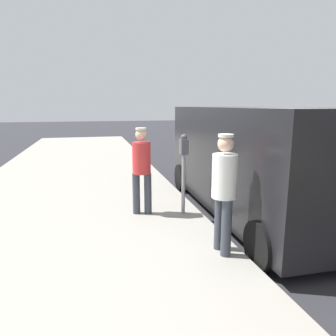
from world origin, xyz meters
The scene contains 6 objects.
ground_plane centered at (0.00, 0.00, 0.00)m, with size 80.00×80.00×0.00m, color #2D2D33.
sidewalk_slab centered at (3.50, 0.00, 0.07)m, with size 5.00×32.00×0.15m, color #9E998E.
parking_meter_near centered at (1.35, -0.50, 1.18)m, with size 0.14×0.18×1.52m.
pedestrian_in_white centered at (1.28, 1.18, 1.10)m, with size 0.34×0.36×1.67m.
pedestrian_in_red centered at (2.11, -0.69, 1.08)m, with size 0.35×0.34×1.64m.
parked_van centered at (-0.15, -0.53, 1.15)m, with size 2.22×5.24×2.15m.
Camera 1 is at (3.01, 4.95, 2.19)m, focal length 33.20 mm.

